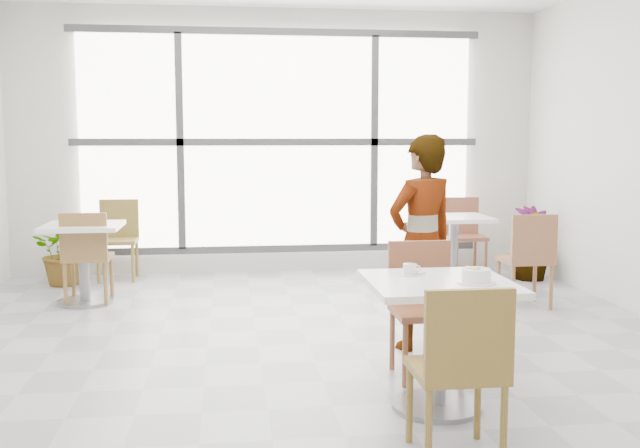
{
  "coord_description": "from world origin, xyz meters",
  "views": [
    {
      "loc": [
        -0.59,
        -4.94,
        1.55
      ],
      "look_at": [
        0.0,
        -0.3,
        1.0
      ],
      "focal_mm": 41.28,
      "sensor_mm": 36.0,
      "label": 1
    }
  ],
  "objects": [
    {
      "name": "plant_left",
      "position": [
        -2.29,
        3.0,
        0.36
      ],
      "size": [
        0.76,
        0.69,
        0.72
      ],
      "primitive_type": "imported",
      "rotation": [
        0.0,
        0.0,
        0.23
      ],
      "color": "#597F3C",
      "rests_on": "ground"
    },
    {
      "name": "coffee_cup",
      "position": [
        0.47,
        -0.81,
        0.78
      ],
      "size": [
        0.16,
        0.13,
        0.07
      ],
      "color": "silver",
      "rests_on": "main_table"
    },
    {
      "name": "main_table",
      "position": [
        0.59,
        -0.98,
        0.52
      ],
      "size": [
        0.8,
        0.8,
        0.75
      ],
      "color": "white",
      "rests_on": "ground"
    },
    {
      "name": "person",
      "position": [
        0.82,
        0.24,
        0.79
      ],
      "size": [
        0.68,
        0.58,
        1.57
      ],
      "primitive_type": "imported",
      "rotation": [
        0.0,
        0.0,
        3.57
      ],
      "color": "black",
      "rests_on": "ground"
    },
    {
      "name": "oatmeal_bowl",
      "position": [
        0.77,
        -1.09,
        0.79
      ],
      "size": [
        0.21,
        0.21,
        0.09
      ],
      "color": "white",
      "rests_on": "main_table"
    },
    {
      "name": "bg_table_right",
      "position": [
        1.72,
        2.31,
        0.49
      ],
      "size": [
        0.7,
        0.7,
        0.75
      ],
      "color": "white",
      "rests_on": "ground"
    },
    {
      "name": "floor",
      "position": [
        0.0,
        0.0,
        0.0
      ],
      "size": [
        7.0,
        7.0,
        0.0
      ],
      "primitive_type": "plane",
      "color": "#9E9EA5",
      "rests_on": "ground"
    },
    {
      "name": "window",
      "position": [
        0.0,
        3.44,
        1.5
      ],
      "size": [
        4.6,
        0.07,
        2.52
      ],
      "color": "white",
      "rests_on": "ground"
    },
    {
      "name": "bg_chair_left_far",
      "position": [
        -1.78,
        3.28,
        0.5
      ],
      "size": [
        0.42,
        0.42,
        0.87
      ],
      "color": "olive",
      "rests_on": "ground"
    },
    {
      "name": "bg_chair_right_near",
      "position": [
        2.12,
        1.36,
        0.5
      ],
      "size": [
        0.42,
        0.42,
        0.87
      ],
      "rotation": [
        0.0,
        0.0,
        3.14
      ],
      "color": "#8E5C3B",
      "rests_on": "ground"
    },
    {
      "name": "wall_front",
      "position": [
        0.0,
        -3.5,
        1.5
      ],
      "size": [
        6.0,
        0.0,
        6.0
      ],
      "primitive_type": "plane",
      "rotation": [
        -1.57,
        0.0,
        0.0
      ],
      "color": "silver",
      "rests_on": "ground"
    },
    {
      "name": "bg_chair_left_near",
      "position": [
        -1.9,
        2.02,
        0.5
      ],
      "size": [
        0.42,
        0.42,
        0.87
      ],
      "rotation": [
        0.0,
        0.0,
        3.14
      ],
      "color": "olive",
      "rests_on": "ground"
    },
    {
      "name": "bg_chair_right_far",
      "position": [
        2.07,
        3.09,
        0.5
      ],
      "size": [
        0.42,
        0.42,
        0.87
      ],
      "color": "brown",
      "rests_on": "ground"
    },
    {
      "name": "chair_far",
      "position": [
        0.68,
        -0.34,
        0.5
      ],
      "size": [
        0.42,
        0.42,
        0.87
      ],
      "color": "brown",
      "rests_on": "ground"
    },
    {
      "name": "plant_right",
      "position": [
        2.7,
        2.66,
        0.4
      ],
      "size": [
        0.48,
        0.48,
        0.8
      ],
      "primitive_type": "imported",
      "rotation": [
        0.0,
        0.0,
        0.06
      ],
      "color": "#407E3A",
      "rests_on": "ground"
    },
    {
      "name": "chair_near",
      "position": [
        0.5,
        -1.68,
        0.5
      ],
      "size": [
        0.42,
        0.42,
        0.87
      ],
      "rotation": [
        0.0,
        0.0,
        3.14
      ],
      "color": "olive",
      "rests_on": "ground"
    },
    {
      "name": "bg_table_left",
      "position": [
        -1.93,
        2.07,
        0.49
      ],
      "size": [
        0.7,
        0.7,
        0.75
      ],
      "color": "white",
      "rests_on": "ground"
    },
    {
      "name": "wall_back",
      "position": [
        0.0,
        3.5,
        1.5
      ],
      "size": [
        6.0,
        0.0,
        6.0
      ],
      "primitive_type": "plane",
      "rotation": [
        1.57,
        0.0,
        0.0
      ],
      "color": "silver",
      "rests_on": "ground"
    }
  ]
}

